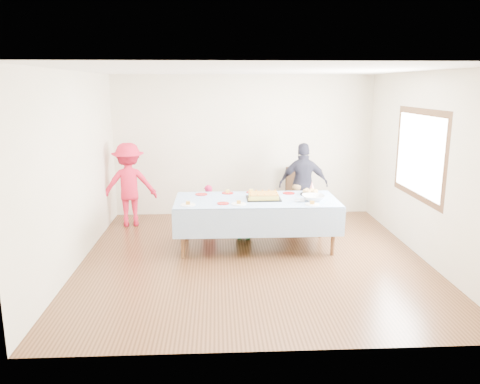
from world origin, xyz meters
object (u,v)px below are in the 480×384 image
object	(u,v)px
party_table	(256,203)
adult_left	(129,185)
dining_chair	(298,189)
birthday_cake	(263,196)

from	to	relation	value
party_table	adult_left	bearing A→B (deg)	149.24
party_table	dining_chair	size ratio (longest dim) A/B	2.59
party_table	birthday_cake	world-z (taller)	birthday_cake
dining_chair	adult_left	bearing A→B (deg)	164.91
dining_chair	adult_left	distance (m)	3.19
birthday_cake	party_table	bearing A→B (deg)	-178.69
birthday_cake	adult_left	size ratio (longest dim) A/B	0.35
adult_left	birthday_cake	bearing A→B (deg)	140.96
party_table	birthday_cake	bearing A→B (deg)	1.31
dining_chair	adult_left	xyz separation A→B (m)	(-3.15, -0.48, 0.22)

